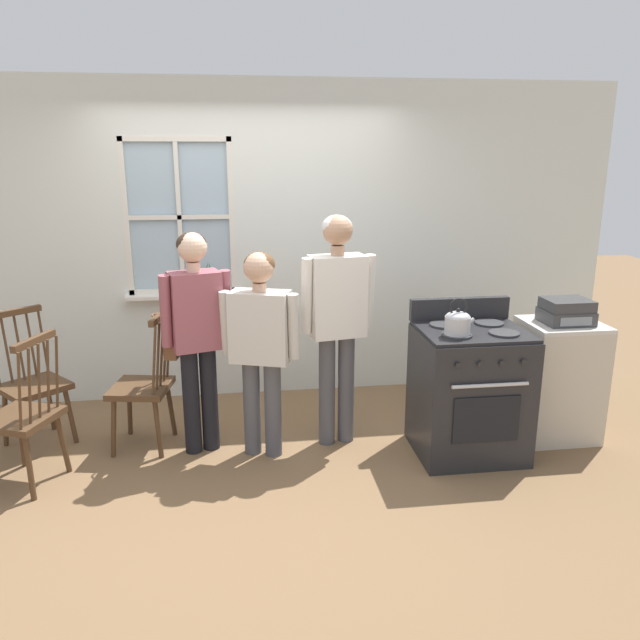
{
  "coord_description": "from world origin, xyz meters",
  "views": [
    {
      "loc": [
        -0.13,
        -3.96,
        2.13
      ],
      "look_at": [
        0.43,
        0.13,
        1.0
      ],
      "focal_mm": 35.0,
      "sensor_mm": 36.0,
      "label": 1
    }
  ],
  "objects_px": {
    "person_teen_center": "(260,335)",
    "person_adult_right": "(337,308)",
    "stereo": "(566,311)",
    "stove": "(469,391)",
    "handbag": "(173,337)",
    "person_elderly_left": "(196,324)",
    "kettle": "(458,322)",
    "chair_by_window": "(144,388)",
    "potted_plant": "(209,286)",
    "chair_near_wall": "(24,418)",
    "side_counter": "(558,380)",
    "chair_center_cluster": "(33,386)"
  },
  "relations": [
    {
      "from": "person_teen_center",
      "to": "person_adult_right",
      "type": "xyz_separation_m",
      "value": [
        0.55,
        0.12,
        0.14
      ]
    },
    {
      "from": "person_teen_center",
      "to": "stereo",
      "type": "xyz_separation_m",
      "value": [
        2.23,
        -0.02,
        0.09
      ]
    },
    {
      "from": "stove",
      "to": "handbag",
      "type": "bearing_deg",
      "value": 169.82
    },
    {
      "from": "person_elderly_left",
      "to": "stove",
      "type": "xyz_separation_m",
      "value": [
        1.9,
        -0.29,
        -0.49
      ]
    },
    {
      "from": "person_adult_right",
      "to": "kettle",
      "type": "bearing_deg",
      "value": -39.95
    },
    {
      "from": "chair_by_window",
      "to": "potted_plant",
      "type": "distance_m",
      "value": 1.15
    },
    {
      "from": "stereo",
      "to": "person_teen_center",
      "type": "bearing_deg",
      "value": 179.59
    },
    {
      "from": "chair_by_window",
      "to": "chair_near_wall",
      "type": "height_order",
      "value": "same"
    },
    {
      "from": "person_elderly_left",
      "to": "person_adult_right",
      "type": "distance_m",
      "value": 1.0
    },
    {
      "from": "chair_near_wall",
      "to": "person_elderly_left",
      "type": "distance_m",
      "value": 1.25
    },
    {
      "from": "person_elderly_left",
      "to": "side_counter",
      "type": "xyz_separation_m",
      "value": [
        2.67,
        -0.11,
        -0.51
      ]
    },
    {
      "from": "kettle",
      "to": "side_counter",
      "type": "xyz_separation_m",
      "value": [
        0.93,
        0.31,
        -0.57
      ]
    },
    {
      "from": "person_elderly_left",
      "to": "kettle",
      "type": "relative_size",
      "value": 6.46
    },
    {
      "from": "person_elderly_left",
      "to": "handbag",
      "type": "bearing_deg",
      "value": 138.31
    },
    {
      "from": "side_counter",
      "to": "person_elderly_left",
      "type": "bearing_deg",
      "value": 177.55
    },
    {
      "from": "chair_by_window",
      "to": "side_counter",
      "type": "bearing_deg",
      "value": 95.8
    },
    {
      "from": "chair_center_cluster",
      "to": "stove",
      "type": "bearing_deg",
      "value": -51.12
    },
    {
      "from": "person_elderly_left",
      "to": "stove",
      "type": "height_order",
      "value": "person_elderly_left"
    },
    {
      "from": "chair_by_window",
      "to": "side_counter",
      "type": "distance_m",
      "value": 3.08
    },
    {
      "from": "chair_center_cluster",
      "to": "person_teen_center",
      "type": "bearing_deg",
      "value": -54.12
    },
    {
      "from": "person_adult_right",
      "to": "kettle",
      "type": "height_order",
      "value": "person_adult_right"
    },
    {
      "from": "stove",
      "to": "potted_plant",
      "type": "relative_size",
      "value": 3.81
    },
    {
      "from": "chair_near_wall",
      "to": "stereo",
      "type": "distance_m",
      "value": 3.81
    },
    {
      "from": "person_teen_center",
      "to": "side_counter",
      "type": "distance_m",
      "value": 2.27
    },
    {
      "from": "kettle",
      "to": "potted_plant",
      "type": "bearing_deg",
      "value": 139.4
    },
    {
      "from": "stove",
      "to": "kettle",
      "type": "bearing_deg",
      "value": -141.61
    },
    {
      "from": "person_teen_center",
      "to": "person_adult_right",
      "type": "bearing_deg",
      "value": 30.8
    },
    {
      "from": "chair_center_cluster",
      "to": "chair_near_wall",
      "type": "bearing_deg",
      "value": -119.72
    },
    {
      "from": "person_elderly_left",
      "to": "stereo",
      "type": "distance_m",
      "value": 2.67
    },
    {
      "from": "chair_near_wall",
      "to": "kettle",
      "type": "xyz_separation_m",
      "value": [
        2.84,
        -0.1,
        0.56
      ]
    },
    {
      "from": "chair_by_window",
      "to": "chair_center_cluster",
      "type": "xyz_separation_m",
      "value": [
        -0.81,
        0.15,
        0.0
      ]
    },
    {
      "from": "person_teen_center",
      "to": "chair_by_window",
      "type": "bearing_deg",
      "value": -177.24
    },
    {
      "from": "person_adult_right",
      "to": "chair_near_wall",
      "type": "bearing_deg",
      "value": 178.62
    },
    {
      "from": "chair_near_wall",
      "to": "person_elderly_left",
      "type": "relative_size",
      "value": 0.64
    },
    {
      "from": "chair_by_window",
      "to": "stove",
      "type": "distance_m",
      "value": 2.34
    },
    {
      "from": "person_teen_center",
      "to": "chair_near_wall",
      "type": "bearing_deg",
      "value": -153.76
    },
    {
      "from": "chair_by_window",
      "to": "stove",
      "type": "relative_size",
      "value": 0.94
    },
    {
      "from": "kettle",
      "to": "handbag",
      "type": "height_order",
      "value": "kettle"
    },
    {
      "from": "chair_near_wall",
      "to": "kettle",
      "type": "distance_m",
      "value": 2.89
    },
    {
      "from": "person_elderly_left",
      "to": "kettle",
      "type": "bearing_deg",
      "value": -30.91
    },
    {
      "from": "potted_plant",
      "to": "handbag",
      "type": "xyz_separation_m",
      "value": [
        -0.23,
        -0.94,
        -0.17
      ]
    },
    {
      "from": "person_teen_center",
      "to": "stove",
      "type": "height_order",
      "value": "person_teen_center"
    },
    {
      "from": "chair_by_window",
      "to": "person_elderly_left",
      "type": "height_order",
      "value": "person_elderly_left"
    },
    {
      "from": "potted_plant",
      "to": "chair_by_window",
      "type": "bearing_deg",
      "value": -117.15
    },
    {
      "from": "chair_center_cluster",
      "to": "stove",
      "type": "xyz_separation_m",
      "value": [
        3.12,
        -0.56,
        0.01
      ]
    },
    {
      "from": "chair_by_window",
      "to": "person_adult_right",
      "type": "relative_size",
      "value": 0.6
    },
    {
      "from": "chair_center_cluster",
      "to": "person_elderly_left",
      "type": "height_order",
      "value": "person_elderly_left"
    },
    {
      "from": "stove",
      "to": "chair_by_window",
      "type": "bearing_deg",
      "value": 169.82
    },
    {
      "from": "chair_by_window",
      "to": "person_teen_center",
      "type": "height_order",
      "value": "person_teen_center"
    },
    {
      "from": "chair_near_wall",
      "to": "stove",
      "type": "height_order",
      "value": "stove"
    }
  ]
}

